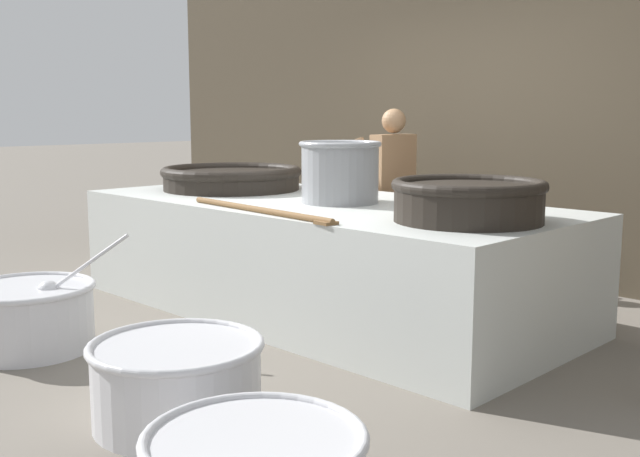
% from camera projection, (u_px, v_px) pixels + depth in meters
% --- Properties ---
extents(ground_plane, '(60.00, 60.00, 0.00)m').
position_uv_depth(ground_plane, '(320.00, 310.00, 5.71)').
color(ground_plane, slate).
extents(back_wall, '(8.89, 0.24, 3.74)m').
position_uv_depth(back_wall, '(482.00, 71.00, 6.93)').
color(back_wall, '#4C4233').
rests_on(back_wall, ground_plane).
extents(hearth_platform, '(3.84, 1.72, 0.84)m').
position_uv_depth(hearth_platform, '(320.00, 256.00, 5.65)').
color(hearth_platform, silver).
rests_on(hearth_platform, ground_plane).
extents(giant_wok_near, '(1.20, 1.20, 0.20)m').
position_uv_depth(giant_wok_near, '(232.00, 177.00, 6.39)').
color(giant_wok_near, black).
rests_on(giant_wok_near, hearth_platform).
extents(giant_wok_far, '(0.93, 0.93, 0.26)m').
position_uv_depth(giant_wok_far, '(468.00, 199.00, 4.50)').
color(giant_wok_far, black).
rests_on(giant_wok_far, hearth_platform).
extents(stock_pot, '(0.60, 0.60, 0.45)m').
position_uv_depth(stock_pot, '(340.00, 171.00, 5.44)').
color(stock_pot, gray).
rests_on(stock_pot, hearth_platform).
extents(stirring_paddle, '(1.50, 0.20, 0.04)m').
position_uv_depth(stirring_paddle, '(264.00, 211.00, 4.87)').
color(stirring_paddle, brown).
rests_on(stirring_paddle, hearth_platform).
extents(cook, '(0.36, 0.56, 1.53)m').
position_uv_depth(cook, '(392.00, 189.00, 6.60)').
color(cook, '#9E7551').
rests_on(cook, ground_plane).
extents(prep_bowl_vegetables, '(0.94, 0.86, 0.75)m').
position_uv_depth(prep_bowl_vegetables, '(28.00, 314.00, 4.72)').
color(prep_bowl_vegetables, silver).
rests_on(prep_bowl_vegetables, ground_plane).
extents(prep_bowl_meat, '(0.85, 0.85, 0.41)m').
position_uv_depth(prep_bowl_meat, '(177.00, 378.00, 3.60)').
color(prep_bowl_meat, silver).
rests_on(prep_bowl_meat, ground_plane).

